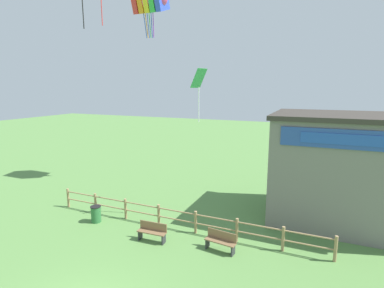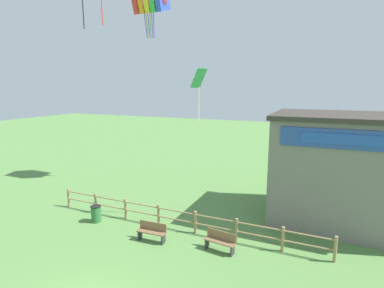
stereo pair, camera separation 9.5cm
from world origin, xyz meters
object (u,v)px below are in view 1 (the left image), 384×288
object	(u,v)px
park_bench_near_fence	(152,231)
kite_green_diamond	(199,84)
park_bench_by_building	(221,241)
kite_rainbow_parafoil	(150,0)
trash_bin	(96,214)
seaside_building	(345,168)

from	to	relation	value
park_bench_near_fence	kite_green_diamond	distance (m)	7.85
park_bench_by_building	kite_rainbow_parafoil	world-z (taller)	kite_rainbow_parafoil
trash_bin	seaside_building	bearing A→B (deg)	24.57
kite_rainbow_parafoil	kite_green_diamond	world-z (taller)	kite_rainbow_parafoil
park_bench_near_fence	kite_rainbow_parafoil	bearing A→B (deg)	120.04
park_bench_near_fence	trash_bin	size ratio (longest dim) A/B	1.59
seaside_building	park_bench_by_building	size ratio (longest dim) A/B	5.21
park_bench_near_fence	park_bench_by_building	size ratio (longest dim) A/B	0.98
park_bench_by_building	park_bench_near_fence	bearing A→B (deg)	-172.17
trash_bin	kite_green_diamond	xyz separation A→B (m)	(4.88, 2.90, 7.02)
seaside_building	kite_green_diamond	world-z (taller)	kite_green_diamond
park_bench_near_fence	trash_bin	distance (m)	3.94
park_bench_near_fence	trash_bin	xyz separation A→B (m)	(-3.90, 0.56, -0.03)
park_bench_near_fence	kite_rainbow_parafoil	size ratio (longest dim) A/B	0.40
kite_green_diamond	trash_bin	bearing A→B (deg)	-149.28
park_bench_near_fence	kite_rainbow_parafoil	distance (m)	16.42
kite_green_diamond	seaside_building	bearing A→B (deg)	20.18
seaside_building	park_bench_by_building	world-z (taller)	seaside_building
park_bench_by_building	kite_rainbow_parafoil	xyz separation A→B (m)	(-8.30, 8.20, 13.02)
park_bench_near_fence	park_bench_by_building	world-z (taller)	same
park_bench_near_fence	kite_green_diamond	world-z (taller)	kite_green_diamond
park_bench_near_fence	park_bench_by_building	bearing A→B (deg)	7.83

